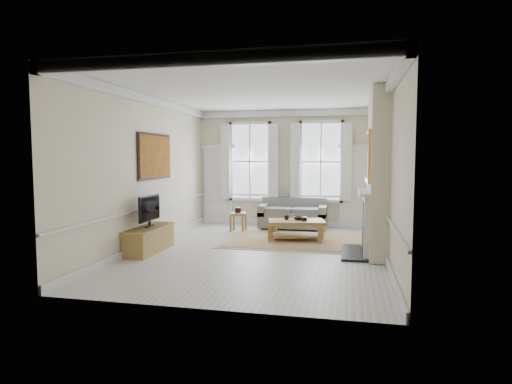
% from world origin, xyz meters
% --- Properties ---
extents(floor, '(7.20, 7.20, 0.00)m').
position_xyz_m(floor, '(0.00, 0.00, 0.00)').
color(floor, '#B7B5AD').
rests_on(floor, ground).
extents(ceiling, '(7.20, 7.20, 0.00)m').
position_xyz_m(ceiling, '(0.00, 0.00, 3.40)').
color(ceiling, white).
rests_on(ceiling, back_wall).
extents(back_wall, '(5.20, 0.00, 5.20)m').
position_xyz_m(back_wall, '(0.00, 3.60, 1.70)').
color(back_wall, beige).
rests_on(back_wall, floor).
extents(left_wall, '(0.00, 7.20, 7.20)m').
position_xyz_m(left_wall, '(-2.60, 0.00, 1.70)').
color(left_wall, beige).
rests_on(left_wall, floor).
extents(right_wall, '(0.00, 7.20, 7.20)m').
position_xyz_m(right_wall, '(2.60, 0.00, 1.70)').
color(right_wall, beige).
rests_on(right_wall, floor).
extents(window_left, '(1.26, 0.20, 2.20)m').
position_xyz_m(window_left, '(-1.05, 3.55, 1.90)').
color(window_left, '#B2BCC6').
rests_on(window_left, back_wall).
extents(window_right, '(1.26, 0.20, 2.20)m').
position_xyz_m(window_right, '(1.05, 3.55, 1.90)').
color(window_right, '#B2BCC6').
rests_on(window_right, back_wall).
extents(door_left, '(0.90, 0.08, 2.30)m').
position_xyz_m(door_left, '(-2.05, 3.56, 1.15)').
color(door_left, silver).
rests_on(door_left, floor).
extents(door_right, '(0.90, 0.08, 2.30)m').
position_xyz_m(door_right, '(2.05, 3.56, 1.15)').
color(door_right, silver).
rests_on(door_right, floor).
extents(painting, '(0.05, 1.66, 1.06)m').
position_xyz_m(painting, '(-2.56, 0.30, 2.05)').
color(painting, '#A0661B').
rests_on(painting, left_wall).
extents(chimney_breast, '(0.35, 1.70, 3.38)m').
position_xyz_m(chimney_breast, '(2.43, 0.20, 1.70)').
color(chimney_breast, beige).
rests_on(chimney_breast, floor).
extents(hearth, '(0.55, 1.50, 0.05)m').
position_xyz_m(hearth, '(2.00, 0.20, 0.03)').
color(hearth, black).
rests_on(hearth, floor).
extents(fireplace, '(0.21, 1.45, 1.33)m').
position_xyz_m(fireplace, '(2.20, 0.20, 0.73)').
color(fireplace, silver).
rests_on(fireplace, floor).
extents(mirror, '(0.06, 1.26, 1.06)m').
position_xyz_m(mirror, '(2.21, 0.20, 2.05)').
color(mirror, gold).
rests_on(mirror, chimney_breast).
extents(sofa, '(1.88, 0.92, 0.87)m').
position_xyz_m(sofa, '(0.31, 3.11, 0.36)').
color(sofa, '#626260').
rests_on(sofa, floor).
extents(side_table, '(0.53, 0.53, 0.52)m').
position_xyz_m(side_table, '(-1.11, 2.34, 0.41)').
color(side_table, olive).
rests_on(side_table, floor).
extents(rug, '(3.50, 2.60, 0.02)m').
position_xyz_m(rug, '(0.61, 1.36, 0.01)').
color(rug, '#8F6C49').
rests_on(rug, floor).
extents(coffee_table, '(1.48, 1.06, 0.50)m').
position_xyz_m(coffee_table, '(0.61, 1.36, 0.42)').
color(coffee_table, olive).
rests_on(coffee_table, rug).
extents(ceramic_pot_a, '(0.11, 0.11, 0.11)m').
position_xyz_m(ceramic_pot_a, '(0.36, 1.41, 0.56)').
color(ceramic_pot_a, black).
rests_on(ceramic_pot_a, coffee_table).
extents(ceramic_pot_b, '(0.13, 0.13, 0.09)m').
position_xyz_m(ceramic_pot_b, '(0.81, 1.31, 0.55)').
color(ceramic_pot_b, black).
rests_on(ceramic_pot_b, coffee_table).
extents(bowl, '(0.36, 0.36, 0.07)m').
position_xyz_m(bowl, '(0.66, 1.46, 0.54)').
color(bowl, black).
rests_on(bowl, coffee_table).
extents(tv_stand, '(0.49, 1.52, 0.54)m').
position_xyz_m(tv_stand, '(-2.34, -0.53, 0.27)').
color(tv_stand, olive).
rests_on(tv_stand, floor).
extents(tv, '(0.08, 0.90, 0.68)m').
position_xyz_m(tv, '(-2.32, -0.53, 0.94)').
color(tv, black).
rests_on(tv, tv_stand).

